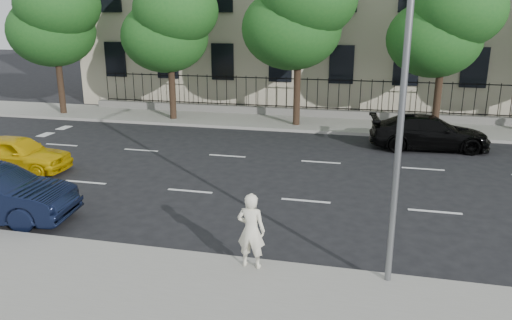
{
  "coord_description": "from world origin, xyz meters",
  "views": [
    {
      "loc": [
        1.93,
        -12.65,
        5.89
      ],
      "look_at": [
        -1.79,
        3.0,
        1.12
      ],
      "focal_mm": 35.0,
      "sensor_mm": 36.0,
      "label": 1
    }
  ],
  "objects_px": {
    "street_light": "(405,50)",
    "black_sedan": "(429,132)",
    "woman_near": "(251,231)",
    "yellow_taxi": "(17,154)"
  },
  "relations": [
    {
      "from": "woman_near",
      "to": "black_sedan",
      "type": "bearing_deg",
      "value": -108.66
    },
    {
      "from": "yellow_taxi",
      "to": "black_sedan",
      "type": "distance_m",
      "value": 17.22
    },
    {
      "from": "street_light",
      "to": "black_sedan",
      "type": "height_order",
      "value": "street_light"
    },
    {
      "from": "street_light",
      "to": "yellow_taxi",
      "type": "distance_m",
      "value": 15.23
    },
    {
      "from": "street_light",
      "to": "black_sedan",
      "type": "bearing_deg",
      "value": 80.82
    },
    {
      "from": "yellow_taxi",
      "to": "woman_near",
      "type": "xyz_separation_m",
      "value": [
        10.61,
        -5.49,
        0.36
      ]
    },
    {
      "from": "black_sedan",
      "to": "woman_near",
      "type": "relative_size",
      "value": 2.85
    },
    {
      "from": "street_light",
      "to": "woman_near",
      "type": "xyz_separation_m",
      "value": [
        -3.12,
        -0.63,
        -4.09
      ]
    },
    {
      "from": "black_sedan",
      "to": "street_light",
      "type": "bearing_deg",
      "value": 164.86
    },
    {
      "from": "yellow_taxi",
      "to": "black_sedan",
      "type": "relative_size",
      "value": 0.8
    }
  ]
}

